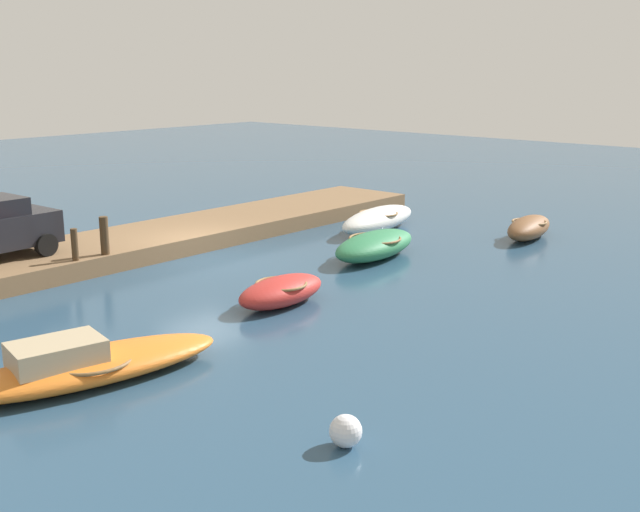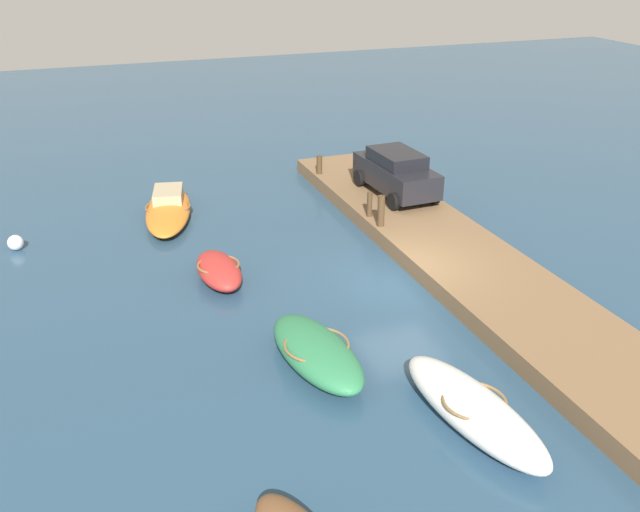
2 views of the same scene
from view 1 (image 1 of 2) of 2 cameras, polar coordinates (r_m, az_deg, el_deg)
The scene contains 10 objects.
ground_plane at distance 24.20m, azimuth -8.64°, elevation -0.06°, with size 84.00×84.00×0.00m, color navy.
dock_platform at distance 25.73m, azimuth -11.65°, elevation 1.27°, with size 22.45×3.47×0.54m, color brown.
rowboat_green at distance 23.76m, azimuth 4.06°, elevation 0.81°, with size 3.94×2.00×0.80m.
motorboat_orange at distance 15.20m, azimuth -16.87°, elevation -7.63°, with size 5.38×2.65×0.90m.
rowboat_white at distance 27.72m, azimuth 4.31°, elevation 2.72°, with size 4.57×1.92×0.83m.
dinghy_red at distance 19.08m, azimuth -2.87°, elevation -2.58°, with size 2.74×1.34×0.70m.
rowboat_brown at distance 27.34m, azimuth 15.12°, elevation 2.04°, with size 3.24×1.62×0.75m.
mooring_post_west at distance 22.67m, azimuth -15.59°, elevation 1.46°, with size 0.24×0.24×1.08m, color #47331E.
mooring_post_mid_west at distance 22.21m, azimuth -17.61°, elevation 0.81°, with size 0.18×0.18×0.89m, color #47331E.
marker_buoy at distance 12.27m, azimuth 1.90°, elevation -12.75°, with size 0.52×0.52×0.52m, color silver.
Camera 1 is at (15.01, 18.09, 5.75)m, focal length 43.48 mm.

